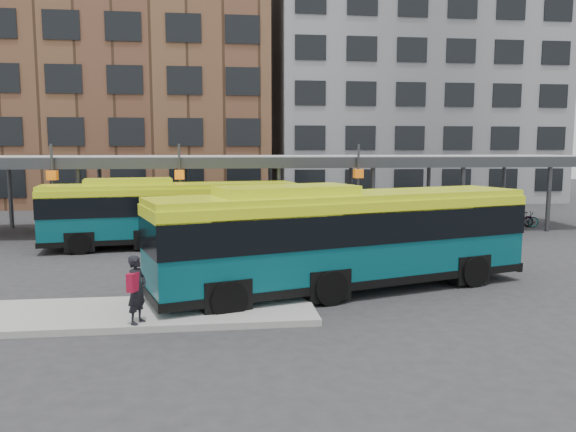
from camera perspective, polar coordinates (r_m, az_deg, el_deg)
The scene contains 9 objects.
ground at distance 18.95m, azimuth -3.54°, elevation -7.12°, with size 120.00×120.00×0.00m, color #28282B.
boarding_island at distance 16.59m, azimuth -22.45°, elevation -9.36°, with size 14.00×3.00×0.18m, color gray.
canopy at distance 31.25m, azimuth -5.17°, elevation 5.63°, with size 40.00×6.53×4.80m.
building_brick at distance 51.53m, azimuth -17.47°, elevation 13.74°, with size 26.00×14.00×22.00m, color brown.
building_grey at distance 53.46m, azimuth 11.92°, elevation 12.57°, with size 24.00×14.00×20.00m, color slate.
bus_front at distance 18.02m, azimuth 5.77°, elevation -2.02°, with size 12.79×6.24×3.46m.
bus_rear at distance 26.91m, azimuth -11.78°, elevation 0.53°, with size 11.88×4.12×3.21m.
pedestrian at distance 14.72m, azimuth -15.11°, elevation -7.18°, with size 0.64×0.75×1.74m.
bike_rack at distance 34.08m, azimuth 18.95°, elevation -0.41°, with size 7.26×1.44×1.08m.
Camera 1 is at (-1.11, -18.35, 4.59)m, focal length 35.00 mm.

